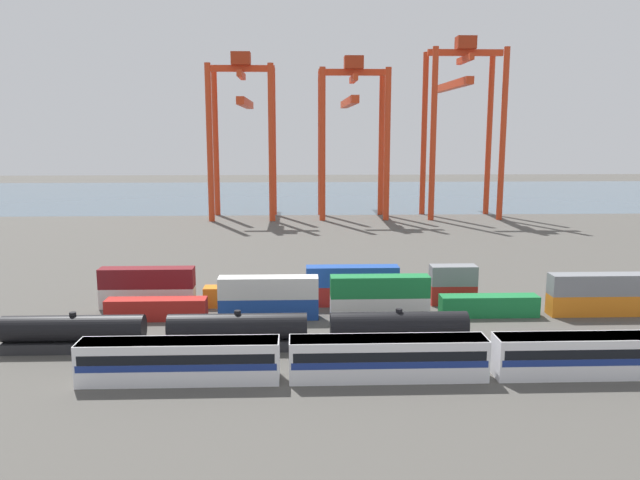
# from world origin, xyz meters

# --- Properties ---
(ground_plane) EXTENTS (420.00, 420.00, 0.00)m
(ground_plane) POSITION_xyz_m (0.00, 40.00, 0.00)
(ground_plane) COLOR #4C4944
(harbour_water) EXTENTS (400.00, 110.00, 0.01)m
(harbour_water) POSITION_xyz_m (0.00, 148.74, 0.00)
(harbour_water) COLOR #475B6B
(harbour_water) RESTS_ON ground_plane
(passenger_train) EXTENTS (56.42, 3.14, 3.90)m
(passenger_train) POSITION_xyz_m (-1.03, -20.17, 2.14)
(passenger_train) COLOR silver
(passenger_train) RESTS_ON ground_plane
(freight_tank_row) EXTENTS (48.40, 2.73, 4.19)m
(freight_tank_row) POSITION_xyz_m (-15.61, -11.66, 1.95)
(freight_tank_row) COLOR #232326
(freight_tank_row) RESTS_ON ground_plane
(shipping_container_0) EXTENTS (12.10, 2.44, 2.60)m
(shipping_container_0) POSITION_xyz_m (-26.46, -0.78, 1.30)
(shipping_container_0) COLOR #AD211C
(shipping_container_0) RESTS_ON ground_plane
(shipping_container_1) EXTENTS (12.10, 2.44, 2.60)m
(shipping_container_1) POSITION_xyz_m (-12.86, -0.78, 1.30)
(shipping_container_1) COLOR #1C4299
(shipping_container_1) RESTS_ON ground_plane
(shipping_container_2) EXTENTS (12.10, 2.44, 2.60)m
(shipping_container_2) POSITION_xyz_m (-12.86, -0.78, 3.90)
(shipping_container_2) COLOR silver
(shipping_container_2) RESTS_ON shipping_container_1
(shipping_container_3) EXTENTS (12.10, 2.44, 2.60)m
(shipping_container_3) POSITION_xyz_m (0.74, -0.78, 1.30)
(shipping_container_3) COLOR silver
(shipping_container_3) RESTS_ON ground_plane
(shipping_container_4) EXTENTS (12.10, 2.44, 2.60)m
(shipping_container_4) POSITION_xyz_m (0.74, -0.78, 3.90)
(shipping_container_4) COLOR #197538
(shipping_container_4) RESTS_ON shipping_container_3
(shipping_container_5) EXTENTS (12.10, 2.44, 2.60)m
(shipping_container_5) POSITION_xyz_m (14.33, -0.78, 1.30)
(shipping_container_5) COLOR #197538
(shipping_container_5) RESTS_ON ground_plane
(shipping_container_6) EXTENTS (12.10, 2.44, 2.60)m
(shipping_container_6) POSITION_xyz_m (27.93, -0.78, 1.30)
(shipping_container_6) COLOR orange
(shipping_container_6) RESTS_ON ground_plane
(shipping_container_7) EXTENTS (12.10, 2.44, 2.60)m
(shipping_container_7) POSITION_xyz_m (27.93, -0.78, 3.90)
(shipping_container_7) COLOR slate
(shipping_container_7) RESTS_ON shipping_container_6
(shipping_container_9) EXTENTS (12.10, 2.44, 2.60)m
(shipping_container_9) POSITION_xyz_m (-28.79, 4.85, 1.30)
(shipping_container_9) COLOR silver
(shipping_container_9) RESTS_ON ground_plane
(shipping_container_10) EXTENTS (12.10, 2.44, 2.60)m
(shipping_container_10) POSITION_xyz_m (-28.79, 4.85, 3.90)
(shipping_container_10) COLOR maroon
(shipping_container_10) RESTS_ON shipping_container_9
(shipping_container_11) EXTENTS (12.10, 2.44, 2.60)m
(shipping_container_11) POSITION_xyz_m (-15.46, 4.85, 1.30)
(shipping_container_11) COLOR orange
(shipping_container_11) RESTS_ON ground_plane
(shipping_container_12) EXTENTS (12.10, 2.44, 2.60)m
(shipping_container_12) POSITION_xyz_m (-2.13, 4.85, 1.30)
(shipping_container_12) COLOR #AD211C
(shipping_container_12) RESTS_ON ground_plane
(shipping_container_13) EXTENTS (12.10, 2.44, 2.60)m
(shipping_container_13) POSITION_xyz_m (-2.13, 4.85, 3.90)
(shipping_container_13) COLOR #1C4299
(shipping_container_13) RESTS_ON shipping_container_12
(shipping_container_14) EXTENTS (6.04, 2.44, 2.60)m
(shipping_container_14) POSITION_xyz_m (11.20, 4.85, 1.30)
(shipping_container_14) COLOR #AD211C
(shipping_container_14) RESTS_ON ground_plane
(shipping_container_15) EXTENTS (6.04, 2.44, 2.60)m
(shipping_container_15) POSITION_xyz_m (11.20, 4.85, 3.90)
(shipping_container_15) COLOR slate
(shipping_container_15) RESTS_ON shipping_container_14
(gantry_crane_west) EXTENTS (16.91, 36.02, 42.11)m
(gantry_crane_west) POSITION_xyz_m (-23.26, 92.03, 25.70)
(gantry_crane_west) COLOR red
(gantry_crane_west) RESTS_ON ground_plane
(gantry_crane_central) EXTENTS (17.90, 39.53, 41.26)m
(gantry_crane_central) POSITION_xyz_m (5.29, 92.76, 25.60)
(gantry_crane_central) COLOR red
(gantry_crane_central) RESTS_ON ground_plane
(gantry_crane_east) EXTENTS (19.33, 38.73, 46.22)m
(gantry_crane_east) POSITION_xyz_m (33.85, 92.32, 28.62)
(gantry_crane_east) COLOR red
(gantry_crane_east) RESTS_ON ground_plane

